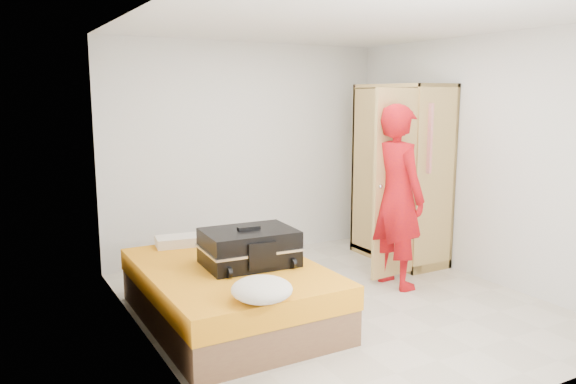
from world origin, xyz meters
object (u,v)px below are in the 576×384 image
wardrobe (400,179)px  bed (230,293)px  round_cushion (262,289)px  person (397,197)px  suitcase (249,247)px

wardrobe → bed: bearing=-164.4°
bed → round_cushion: round_cushion is taller
bed → wardrobe: (2.50, 0.70, 0.75)m
person → suitcase: person is taller
bed → wardrobe: size_ratio=0.96×
suitcase → person: bearing=5.5°
bed → person: person is taller
bed → person: (1.88, 0.01, 0.69)m
wardrobe → round_cushion: wardrobe is taller
suitcase → wardrobe: bearing=21.1°
suitcase → round_cushion: 0.90m
wardrobe → person: (-0.62, -0.69, -0.05)m
wardrobe → person: 0.93m
bed → suitcase: size_ratio=2.42×
bed → person: size_ratio=1.07×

